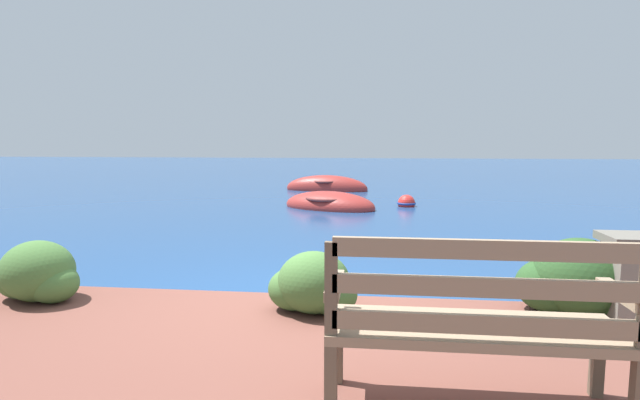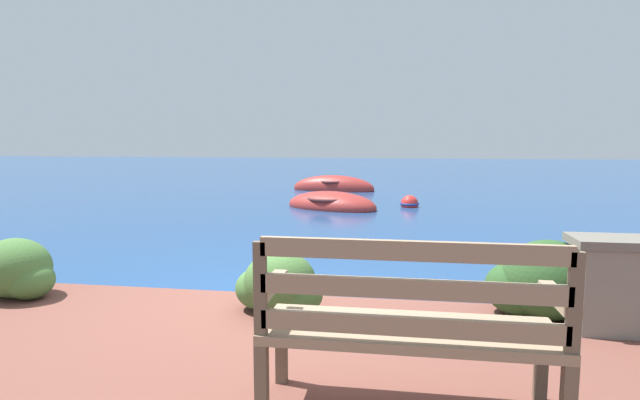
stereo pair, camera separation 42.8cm
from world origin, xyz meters
TOP-DOWN VIEW (x-y plane):
  - ground_plane at (0.00, 0.00)m, footprint 80.00×80.00m
  - park_bench at (1.17, -1.86)m, footprint 1.47×0.48m
  - hedge_clump_far_left at (-2.19, -0.43)m, footprint 0.77×0.55m
  - hedge_clump_left at (0.19, -0.46)m, footprint 0.73×0.52m
  - hedge_clump_centre at (2.26, -0.28)m, footprint 0.90×0.65m
  - rowboat_nearest at (-0.40, 7.27)m, footprint 2.57×1.98m
  - rowboat_mid at (-0.88, 11.38)m, footprint 2.74×1.29m
  - mooring_buoy at (1.42, 7.80)m, footprint 0.46×0.46m

SIDE VIEW (x-z plane):
  - ground_plane at x=0.00m, z-range 0.00..0.00m
  - rowboat_nearest at x=-0.40m, z-range -0.29..0.41m
  - rowboat_mid at x=-0.88m, z-range -0.35..0.49m
  - mooring_buoy at x=1.42m, z-range -0.14..0.28m
  - hedge_clump_left at x=0.19m, z-range 0.19..0.68m
  - hedge_clump_far_left at x=-2.19m, z-range 0.19..0.71m
  - hedge_clump_centre at x=2.26m, z-range 0.18..0.79m
  - park_bench at x=1.17m, z-range 0.24..1.17m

